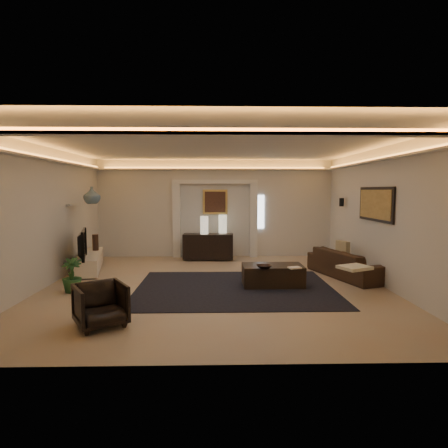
{
  "coord_description": "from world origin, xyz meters",
  "views": [
    {
      "loc": [
        0.01,
        -7.56,
        2.0
      ],
      "look_at": [
        0.2,
        0.6,
        1.25
      ],
      "focal_mm": 29.53,
      "sensor_mm": 36.0,
      "label": 1
    }
  ],
  "objects_px": {
    "console": "(208,246)",
    "sofa": "(347,264)",
    "coffee_table": "(273,276)",
    "armchair": "(101,305)"
  },
  "relations": [
    {
      "from": "console",
      "to": "sofa",
      "type": "xyz_separation_m",
      "value": [
        3.26,
        -2.12,
        -0.09
      ]
    },
    {
      "from": "sofa",
      "to": "coffee_table",
      "type": "distance_m",
      "value": 2.0
    },
    {
      "from": "armchair",
      "to": "coffee_table",
      "type": "bearing_deg",
      "value": 5.76
    },
    {
      "from": "console",
      "to": "sofa",
      "type": "relative_size",
      "value": 0.67
    },
    {
      "from": "sofa",
      "to": "coffee_table",
      "type": "relative_size",
      "value": 1.68
    },
    {
      "from": "sofa",
      "to": "armchair",
      "type": "distance_m",
      "value": 5.61
    },
    {
      "from": "console",
      "to": "armchair",
      "type": "bearing_deg",
      "value": -102.91
    },
    {
      "from": "console",
      "to": "coffee_table",
      "type": "xyz_separation_m",
      "value": [
        1.41,
        -2.88,
        -0.2
      ]
    },
    {
      "from": "armchair",
      "to": "sofa",
      "type": "bearing_deg",
      "value": 0.32
    },
    {
      "from": "console",
      "to": "sofa",
      "type": "bearing_deg",
      "value": -29.82
    }
  ]
}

